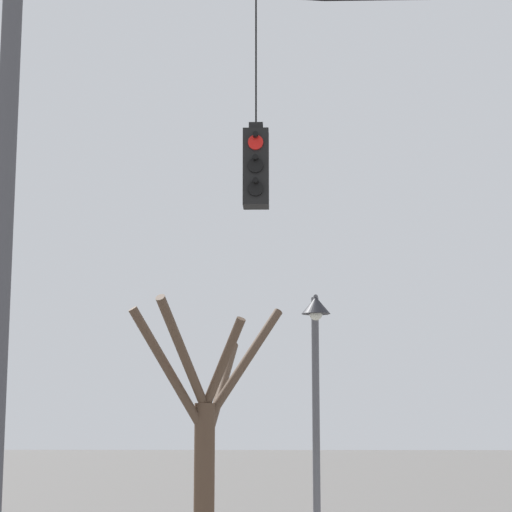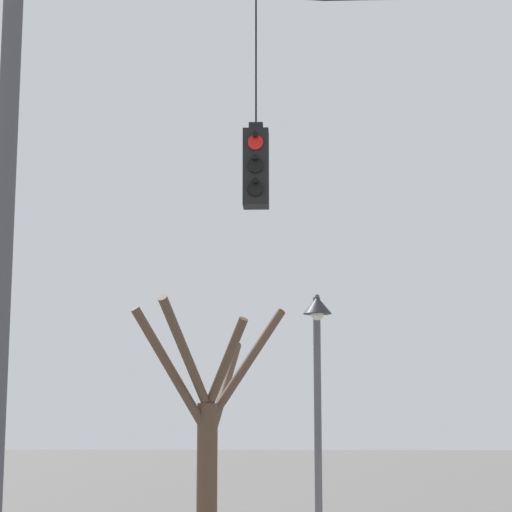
% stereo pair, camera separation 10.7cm
% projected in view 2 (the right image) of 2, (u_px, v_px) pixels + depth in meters
% --- Properties ---
extents(utility_pole_left, '(0.27, 0.27, 9.45)m').
position_uv_depth(utility_pole_left, '(2.00, 264.00, 13.15)').
color(utility_pole_left, '#4C4C51').
rests_on(utility_pole_left, ground_plane).
extents(traffic_light_near_right_pole, '(0.34, 0.58, 2.95)m').
position_uv_depth(traffic_light_near_right_pole, '(256.00, 167.00, 13.23)').
color(traffic_light_near_right_pole, black).
extents(street_lamp, '(0.46, 0.80, 4.68)m').
position_uv_depth(street_lamp, '(318.00, 374.00, 15.83)').
color(street_lamp, '#515156').
rests_on(street_lamp, ground_plane).
extents(bare_tree, '(2.86, 3.79, 4.91)m').
position_uv_depth(bare_tree, '(209.00, 432.00, 18.54)').
color(bare_tree, brown).
rests_on(bare_tree, ground_plane).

